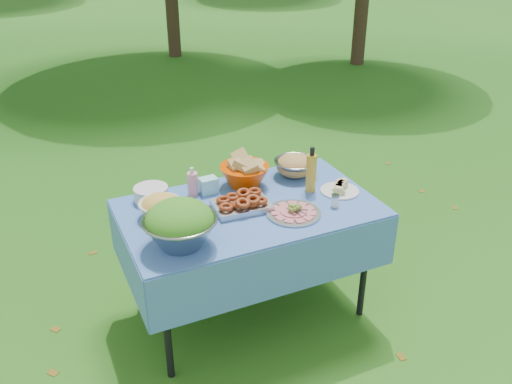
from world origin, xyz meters
The scene contains 14 objects.
ground centered at (0.00, 0.00, 0.00)m, with size 80.00×80.00×0.00m, color #0B3E0B.
picnic_table centered at (0.00, 0.00, 0.38)m, with size 1.46×0.86×0.76m, color #75B6E1.
salad_bowl centered at (-0.48, -0.22, 0.88)m, with size 0.38×0.38×0.25m, color gray, non-canonical shape.
pasta_bowl_white centered at (-0.49, 0.10, 0.83)m, with size 0.24×0.24×0.13m, color silver, non-canonical shape.
plate_stack centered at (-0.49, 0.32, 0.80)m, with size 0.20×0.20×0.08m, color silver.
wipes_box centered at (-0.15, 0.27, 0.81)m, with size 0.11×0.08×0.10m, color #96EAF4.
sanitizer_bottle centered at (-0.25, 0.27, 0.85)m, with size 0.06×0.06×0.18m, color pink.
bread_bowl centered at (0.08, 0.26, 0.86)m, with size 0.30×0.30×0.20m, color #D44000, non-canonical shape.
pasta_bowl_steel centered at (0.44, 0.26, 0.83)m, with size 0.27×0.27×0.14m, color gray, non-canonical shape.
fried_tray centered at (-0.05, 0.00, 0.80)m, with size 0.32×0.22×0.07m, color #B5B5BA.
charcuterie_platter centered at (0.19, -0.18, 0.80)m, with size 0.31×0.31×0.07m, color #A3A5AA.
oil_bottle centered at (0.42, 0.03, 0.90)m, with size 0.06×0.06×0.28m, color gold.
cheese_plate centered at (0.58, -0.06, 0.79)m, with size 0.23×0.23×0.06m, color silver.
shaker centered at (0.45, -0.20, 0.80)m, with size 0.05×0.05×0.07m, color white.
Camera 1 is at (-1.11, -2.50, 2.28)m, focal length 38.00 mm.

